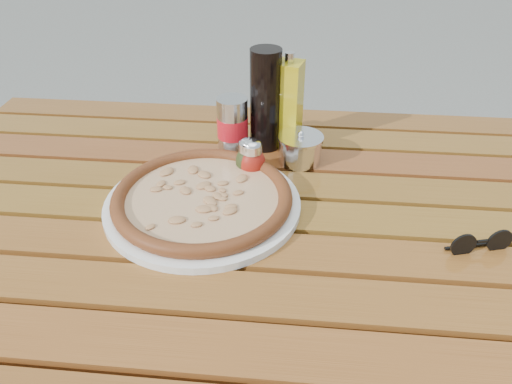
# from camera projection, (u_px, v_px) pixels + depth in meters

# --- Properties ---
(table) EXTENTS (1.40, 0.90, 0.75)m
(table) POSITION_uv_depth(u_px,v_px,m) (255.00, 244.00, 0.95)
(table) COLOR #38210C
(table) RESTS_ON ground
(plate) EXTENTS (0.47, 0.47, 0.01)m
(plate) POSITION_uv_depth(u_px,v_px,m) (203.00, 204.00, 0.92)
(plate) COLOR white
(plate) RESTS_ON table
(pizza) EXTENTS (0.42, 0.42, 0.03)m
(pizza) POSITION_uv_depth(u_px,v_px,m) (202.00, 197.00, 0.91)
(pizza) COLOR beige
(pizza) RESTS_ON plate
(pepper_shaker) EXTENTS (0.07, 0.07, 0.08)m
(pepper_shaker) POSITION_uv_depth(u_px,v_px,m) (252.00, 159.00, 0.99)
(pepper_shaker) COLOR #AF2014
(pepper_shaker) RESTS_ON table
(oregano_shaker) EXTENTS (0.07, 0.07, 0.08)m
(oregano_shaker) POSITION_uv_depth(u_px,v_px,m) (249.00, 158.00, 1.00)
(oregano_shaker) COLOR #313C18
(oregano_shaker) RESTS_ON table
(dark_bottle) EXTENTS (0.09, 0.09, 0.22)m
(dark_bottle) POSITION_uv_depth(u_px,v_px,m) (265.00, 100.00, 1.05)
(dark_bottle) COLOR black
(dark_bottle) RESTS_ON table
(soda_can) EXTENTS (0.07, 0.07, 0.12)m
(soda_can) POSITION_uv_depth(u_px,v_px,m) (233.00, 125.00, 1.07)
(soda_can) COLOR #B8B8BD
(soda_can) RESTS_ON table
(olive_oil_cruet) EXTENTS (0.07, 0.07, 0.21)m
(olive_oil_cruet) POSITION_uv_depth(u_px,v_px,m) (288.00, 104.00, 1.07)
(olive_oil_cruet) COLOR #B9A413
(olive_oil_cruet) RESTS_ON table
(parmesan_tin) EXTENTS (0.12, 0.12, 0.07)m
(parmesan_tin) POSITION_uv_depth(u_px,v_px,m) (300.00, 148.00, 1.04)
(parmesan_tin) COLOR silver
(parmesan_tin) RESTS_ON table
(sunglasses) EXTENTS (0.11, 0.05, 0.04)m
(sunglasses) POSITION_uv_depth(u_px,v_px,m) (480.00, 243.00, 0.81)
(sunglasses) COLOR black
(sunglasses) RESTS_ON table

